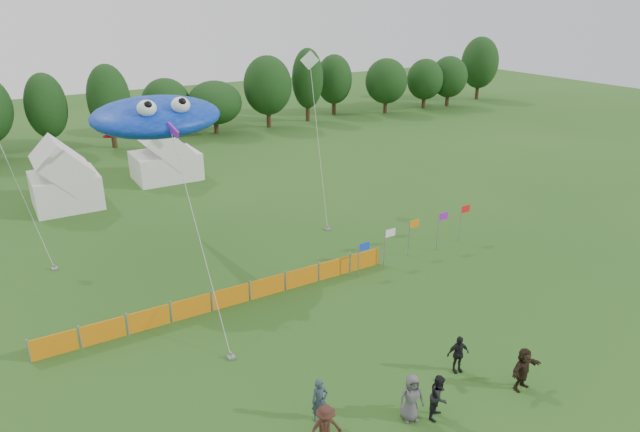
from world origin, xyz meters
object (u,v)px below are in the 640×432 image
tent_right (165,157)px  spectator_b (439,396)px  barrier_fence (231,297)px  spectator_c (325,429)px  spectator_e (411,398)px  spectator_f (523,369)px  spectator_a (320,401)px  spectator_d (458,354)px  stingray_kite (155,115)px  tent_left (64,180)px

tent_right → spectator_b: 33.18m
barrier_fence → spectator_b: bearing=-73.4°
spectator_c → tent_right: bearing=91.2°
spectator_e → spectator_b: bearing=-6.4°
spectator_c → spectator_f: bearing=1.5°
tent_right → spectator_b: (-0.19, -33.17, -0.97)m
spectator_a → spectator_d: 6.24m
stingray_kite → tent_right: bearing=73.6°
stingray_kite → tent_left: bearing=105.9°
spectator_e → tent_right: bearing=104.5°
barrier_fence → spectator_a: spectator_a is taller
tent_right → spectator_f: (3.65, -33.64, -0.95)m
spectator_d → spectator_b: bearing=-131.4°
tent_left → spectator_f: (11.75, -30.85, -1.10)m
barrier_fence → spectator_a: size_ratio=10.64×
tent_left → spectator_d: bearing=-70.2°
tent_right → spectator_a: (-3.95, -31.12, -1.00)m
tent_right → spectator_d: bearing=-85.9°
spectator_d → spectator_f: bearing=-41.2°
spectator_a → stingray_kite: bearing=105.3°
spectator_a → spectator_f: size_ratio=0.94×
spectator_e → spectator_a: bearing=166.1°
spectator_e → spectator_f: bearing=6.2°
tent_right → spectator_f: size_ratio=2.89×
tent_left → spectator_e: size_ratio=2.41×
spectator_d → spectator_e: 3.63m
barrier_fence → spectator_d: spectator_d is taller
barrier_fence → stingray_kite: size_ratio=0.93×
tent_left → stingray_kite: size_ratio=0.23×
tent_left → tent_right: 8.56m
tent_left → spectator_d: (10.37, -28.77, -1.18)m
spectator_c → spectator_d: size_ratio=1.13×
tent_right → stingray_kite: stingray_kite is taller
barrier_fence → spectator_b: (3.35, -11.19, 0.37)m
spectator_c → stingray_kite: size_ratio=0.10×
spectator_d → stingray_kite: 19.13m
tent_left → spectator_f: tent_left is taller
spectator_e → stingray_kite: bearing=117.5°
spectator_b → barrier_fence: bearing=77.7°
spectator_a → spectator_b: spectator_b is taller
barrier_fence → spectator_e: spectator_e is taller
barrier_fence → spectator_c: spectator_c is taller
spectator_e → stingray_kite: size_ratio=0.10×
tent_right → stingray_kite: 17.29m
tent_left → spectator_b: bearing=-75.4°
tent_right → barrier_fence: size_ratio=0.29×
spectator_b → spectator_e: (-0.95, 0.40, 0.06)m
barrier_fence → spectator_d: bearing=-58.7°
spectator_c → spectator_e: bearing=5.1°
barrier_fence → spectator_f: size_ratio=10.04×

